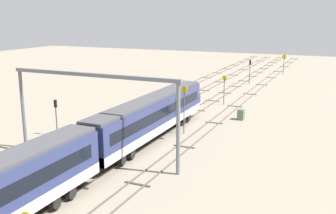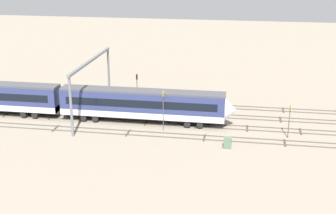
% 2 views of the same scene
% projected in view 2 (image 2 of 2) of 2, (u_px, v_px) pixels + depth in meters
% --- Properties ---
extents(ground_plane, '(206.47, 206.47, 0.00)m').
position_uv_depth(ground_plane, '(173.00, 119.00, 69.38)').
color(ground_plane, gray).
extents(track_near_foreground, '(190.47, 2.40, 0.16)m').
position_uv_depth(track_near_foreground, '(166.00, 135.00, 63.13)').
color(track_near_foreground, '#59544C').
rests_on(track_near_foreground, ground).
extents(track_with_train, '(190.47, 2.40, 0.16)m').
position_uv_depth(track_with_train, '(171.00, 124.00, 67.28)').
color(track_with_train, '#59544C').
rests_on(track_with_train, ground).
extents(track_middle, '(190.47, 2.40, 0.16)m').
position_uv_depth(track_middle, '(175.00, 113.00, 71.43)').
color(track_middle, '#59544C').
rests_on(track_middle, ground).
extents(track_second_far, '(190.47, 2.40, 0.16)m').
position_uv_depth(track_second_far, '(179.00, 104.00, 75.58)').
color(track_second_far, '#59544C').
rests_on(track_second_far, ground).
extents(overhead_gantry, '(0.40, 18.38, 8.63)m').
position_uv_depth(overhead_gantry, '(91.00, 74.00, 69.17)').
color(overhead_gantry, slate).
rests_on(overhead_gantry, ground).
extents(speed_sign_near_foreground, '(0.14, 0.88, 5.79)m').
position_uv_depth(speed_sign_near_foreground, '(163.00, 105.00, 63.85)').
color(speed_sign_near_foreground, '#4C4C51').
rests_on(speed_sign_near_foreground, ground).
extents(speed_sign_distant_end, '(0.14, 0.82, 4.71)m').
position_uv_depth(speed_sign_distant_end, '(290.00, 117.00, 61.47)').
color(speed_sign_distant_end, '#4C4C51').
rests_on(speed_sign_distant_end, ground).
extents(signal_light_trackside_departure, '(0.31, 0.32, 4.31)m').
position_uv_depth(signal_light_trackside_departure, '(137.00, 83.00, 77.74)').
color(signal_light_trackside_departure, '#4C4C51').
rests_on(signal_light_trackside_departure, ground).
extents(relay_cabinet, '(1.03, 0.85, 1.43)m').
position_uv_depth(relay_cabinet, '(228.00, 143.00, 59.01)').
color(relay_cabinet, '#597259').
rests_on(relay_cabinet, ground).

